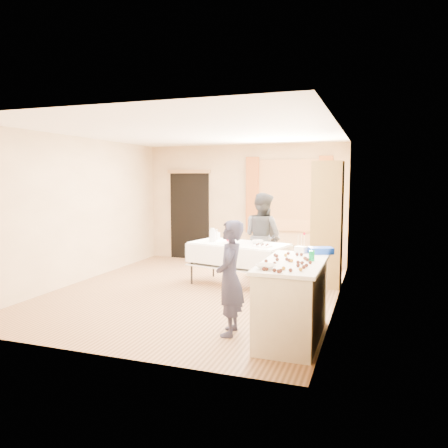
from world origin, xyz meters
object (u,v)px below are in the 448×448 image
at_px(woman, 263,236).
at_px(girl, 230,278).
at_px(chair, 262,259).
at_px(counter, 292,300).
at_px(party_table, 239,260).
at_px(cabinet, 327,224).

bearing_deg(woman, girl, 127.05).
bearing_deg(chair, counter, -57.60).
bearing_deg(counter, party_table, 121.34).
xyz_separation_m(cabinet, chair, (-1.30, 0.60, -0.80)).
xyz_separation_m(cabinet, party_table, (-1.44, -0.52, -0.63)).
height_order(cabinet, chair, cabinet).
xyz_separation_m(counter, party_table, (-1.34, 2.20, -0.01)).
relative_size(counter, party_table, 0.80).
xyz_separation_m(cabinet, woman, (-1.16, 0.07, -0.28)).
bearing_deg(woman, cabinet, -153.18).
height_order(cabinet, woman, cabinet).
bearing_deg(chair, girl, -69.69).
relative_size(counter, chair, 1.55).
bearing_deg(girl, cabinet, 155.01).
relative_size(cabinet, counter, 1.48).
bearing_deg(party_table, girl, -62.31).
bearing_deg(party_table, woman, 78.25).
distance_m(cabinet, counter, 2.79).
distance_m(counter, woman, 3.01).
xyz_separation_m(girl, woman, (-0.33, 2.91, 0.11)).
relative_size(cabinet, woman, 1.34).
height_order(party_table, chair, chair).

